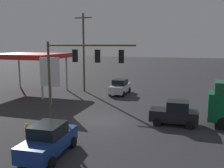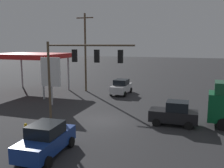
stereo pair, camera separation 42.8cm
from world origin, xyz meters
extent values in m
plane|color=#2D2D30|center=(0.00, 0.00, 0.00)|extent=(200.00, 200.00, 0.00)
cylinder|color=brown|center=(4.43, 1.42, 3.35)|extent=(0.20, 0.20, 6.70)
cylinder|color=brown|center=(0.77, 1.42, 6.40)|extent=(7.33, 0.14, 0.14)
cube|color=black|center=(2.01, 1.42, 5.58)|extent=(0.36, 0.28, 1.00)
sphere|color=#FF4141|center=(2.01, 1.23, 5.88)|extent=(0.22, 0.22, 0.22)
sphere|color=#392305|center=(2.01, 1.23, 5.58)|extent=(0.22, 0.22, 0.22)
sphere|color=black|center=(2.01, 1.23, 5.28)|extent=(0.22, 0.22, 0.22)
cube|color=black|center=(0.11, 1.42, 5.58)|extent=(0.36, 0.28, 1.00)
sphere|color=#FF4141|center=(0.11, 1.23, 5.88)|extent=(0.22, 0.22, 0.22)
sphere|color=#392305|center=(0.11, 1.23, 5.58)|extent=(0.22, 0.22, 0.22)
sphere|color=black|center=(0.11, 1.23, 5.28)|extent=(0.22, 0.22, 0.22)
cube|color=black|center=(-1.80, 1.42, 5.58)|extent=(0.36, 0.28, 1.00)
sphere|color=#FF4141|center=(-1.80, 1.23, 5.88)|extent=(0.22, 0.22, 0.22)
sphere|color=#392305|center=(-1.80, 1.23, 5.58)|extent=(0.22, 0.22, 0.22)
sphere|color=black|center=(-1.80, 1.23, 5.28)|extent=(0.22, 0.22, 0.22)
cylinder|color=brown|center=(7.04, -11.77, 5.25)|extent=(0.26, 0.26, 10.49)
cube|color=brown|center=(7.04, -11.77, 9.89)|extent=(2.40, 0.14, 0.14)
cube|color=red|center=(13.58, -8.59, 4.93)|extent=(9.05, 7.40, 0.60)
cube|color=red|center=(13.58, -12.31, 4.93)|extent=(9.05, 0.06, 0.36)
cylinder|color=#B7B7BC|center=(9.66, -11.69, 2.31)|extent=(0.24, 0.24, 4.63)
cylinder|color=#B7B7BC|center=(17.50, -11.69, 2.31)|extent=(0.24, 0.24, 4.63)
cylinder|color=#B7B7BC|center=(9.66, -5.49, 2.31)|extent=(0.24, 0.24, 4.63)
cylinder|color=#B7B7BC|center=(7.28, -3.37, 2.55)|extent=(0.24, 0.24, 5.09)
cube|color=white|center=(7.28, -3.37, 3.57)|extent=(2.23, 0.24, 3.06)
cube|color=black|center=(7.28, -3.50, 3.57)|extent=(1.56, 0.04, 1.07)
cube|color=silver|center=(1.79, -11.25, 0.78)|extent=(1.87, 4.43, 0.90)
cube|color=black|center=(1.79, -11.25, 1.58)|extent=(1.69, 2.03, 0.70)
cylinder|color=black|center=(0.89, -9.80, 0.33)|extent=(0.23, 0.66, 0.66)
cylinder|color=black|center=(2.73, -9.83, 0.33)|extent=(0.23, 0.66, 0.66)
cylinder|color=black|center=(0.84, -12.66, 0.33)|extent=(0.23, 0.66, 0.66)
cylinder|color=black|center=(2.68, -12.69, 0.33)|extent=(0.23, 0.66, 0.66)
cube|color=black|center=(-5.68, -0.65, 0.76)|extent=(3.80, 1.71, 0.90)
cube|color=black|center=(-5.98, -0.65, 1.59)|extent=(1.70, 1.57, 0.76)
cylinder|color=black|center=(-4.44, 0.22, 0.31)|extent=(0.62, 0.22, 0.62)
cylinder|color=black|center=(-4.45, -1.52, 0.31)|extent=(0.62, 0.22, 0.62)
cylinder|color=black|center=(-6.91, 0.22, 0.31)|extent=(0.62, 0.22, 0.62)
cylinder|color=black|center=(-6.92, -1.52, 0.31)|extent=(0.62, 0.22, 0.62)
cube|color=navy|center=(0.98, 7.40, 0.78)|extent=(1.96, 4.46, 0.90)
cube|color=black|center=(0.98, 7.40, 1.58)|extent=(1.73, 2.06, 0.70)
cylinder|color=black|center=(0.01, 8.79, 0.33)|extent=(0.24, 0.67, 0.66)
cylinder|color=black|center=(1.84, 8.86, 0.33)|extent=(0.24, 0.67, 0.66)
cylinder|color=black|center=(0.11, 5.93, 0.33)|extent=(0.24, 0.67, 0.66)
cylinder|color=black|center=(1.95, 6.00, 0.33)|extent=(0.24, 0.67, 0.66)
cylinder|color=black|center=(-9.43, -0.38, 0.48)|extent=(0.97, 0.28, 0.96)
cylinder|color=black|center=(-9.57, -2.71, 0.48)|extent=(0.97, 0.28, 0.96)
cylinder|color=gold|center=(4.24, 5.03, 0.35)|extent=(0.24, 0.24, 0.70)
sphere|color=gold|center=(4.24, 5.03, 0.77)|extent=(0.22, 0.22, 0.22)
camera|label=1|loc=(-6.69, 19.55, 6.56)|focal=40.00mm
camera|label=2|loc=(-7.10, 19.42, 6.56)|focal=40.00mm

